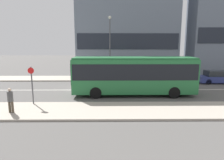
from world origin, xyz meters
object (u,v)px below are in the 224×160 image
at_px(parked_car_0, 217,77).
at_px(bus_stop_sign, 32,82).
at_px(pedestrian_near_stop, 10,99).
at_px(city_bus, 134,74).
at_px(street_lamp, 110,42).

height_order(parked_car_0, bus_stop_sign, bus_stop_sign).
height_order(pedestrian_near_stop, bus_stop_sign, bus_stop_sign).
xyz_separation_m(parked_car_0, bus_stop_sign, (-17.78, -8.17, 1.03)).
bearing_deg(pedestrian_near_stop, city_bus, -140.43).
bearing_deg(bus_stop_sign, street_lamp, 60.59).
bearing_deg(parked_car_0, street_lamp, 171.81).
relative_size(pedestrian_near_stop, street_lamp, 0.21).
distance_m(pedestrian_near_stop, bus_stop_sign, 2.12).
distance_m(city_bus, pedestrian_near_stop, 9.60).
bearing_deg(street_lamp, pedestrian_near_stop, -117.97).
bearing_deg(bus_stop_sign, parked_car_0, 24.67).
relative_size(pedestrian_near_stop, bus_stop_sign, 0.58).
relative_size(parked_car_0, pedestrian_near_stop, 2.80).
bearing_deg(parked_car_0, pedestrian_near_stop, -151.43).
xyz_separation_m(city_bus, bus_stop_sign, (-7.61, -2.89, -0.19)).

